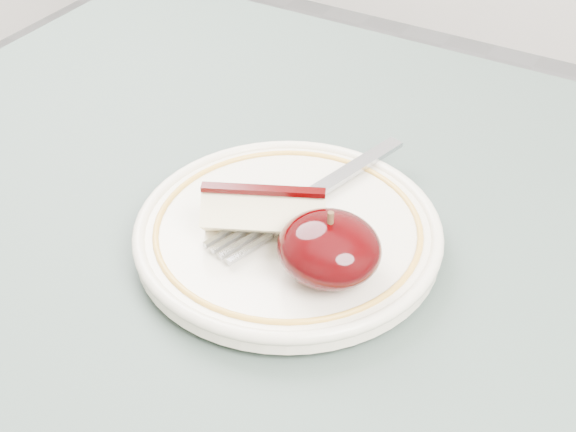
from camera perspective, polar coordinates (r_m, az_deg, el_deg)
The scene contains 4 objects.
plate at distance 0.55m, azimuth 0.00°, elevation -1.14°, with size 0.21×0.21×0.02m.
apple_half at distance 0.50m, azimuth 2.96°, elevation -2.32°, with size 0.07×0.06×0.05m.
apple_wedge at distance 0.53m, azimuth -1.74°, elevation 0.24°, with size 0.09×0.07×0.04m.
fork at distance 0.57m, azimuth 1.51°, elevation 1.42°, with size 0.07×0.19×0.00m.
Camera 1 is at (0.16, -0.26, 1.12)m, focal length 50.00 mm.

